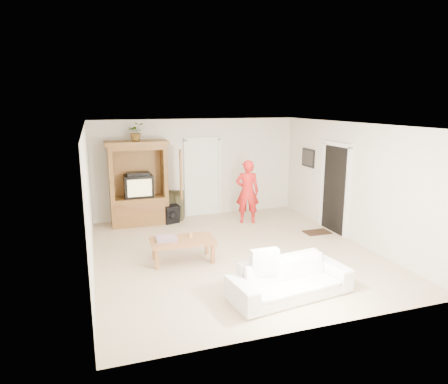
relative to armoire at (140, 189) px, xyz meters
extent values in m
plane|color=tan|center=(1.58, -2.66, -0.91)|extent=(6.00, 6.00, 0.00)
plane|color=white|center=(1.58, -2.66, 1.69)|extent=(6.00, 6.00, 0.00)
plane|color=silver|center=(1.58, 0.34, 0.39)|extent=(5.50, 0.00, 5.50)
plane|color=silver|center=(1.58, -5.66, 0.39)|extent=(5.50, 0.00, 5.50)
plane|color=silver|center=(-1.17, -2.66, 0.39)|extent=(0.00, 6.00, 6.00)
plane|color=silver|center=(4.33, -2.66, 0.39)|extent=(0.00, 6.00, 6.00)
cube|color=brown|center=(-0.02, -0.01, -0.56)|extent=(1.40, 0.60, 0.70)
cube|color=brown|center=(-0.67, -0.01, 0.39)|extent=(0.10, 0.60, 1.20)
cube|color=brown|center=(0.63, -0.01, 0.39)|extent=(0.10, 0.60, 1.20)
cube|color=brown|center=(-0.02, 0.26, 0.39)|extent=(1.40, 0.06, 1.20)
cube|color=brown|center=(-0.02, -0.01, 1.04)|extent=(1.40, 0.60, 0.10)
cube|color=brown|center=(-0.02, -0.01, 1.14)|extent=(1.52, 0.68, 0.10)
cube|color=brown|center=(0.96, -0.48, 0.39)|extent=(0.16, 0.67, 1.15)
cube|color=black|center=(-0.02, 0.02, 0.07)|extent=(0.70, 0.52, 0.55)
cube|color=tan|center=(-0.02, -0.25, 0.07)|extent=(0.58, 0.02, 0.42)
cube|color=black|center=(-0.02, -0.01, 0.38)|extent=(0.55, 0.35, 0.08)
cube|color=#A16C37|center=(-0.02, -0.30, -0.46)|extent=(1.19, 0.03, 0.25)
cube|color=white|center=(1.73, 0.31, 0.11)|extent=(0.85, 0.05, 2.04)
cube|color=black|center=(4.30, -2.06, 0.11)|extent=(0.05, 0.90, 2.04)
cube|color=black|center=(4.31, -0.76, 0.69)|extent=(0.03, 0.60, 0.48)
cube|color=#382316|center=(3.88, -2.06, -0.90)|extent=(0.60, 0.40, 0.02)
imported|color=#4C7238|center=(-0.02, -0.03, 1.41)|extent=(0.40, 0.35, 0.44)
imported|color=red|center=(2.60, -0.77, -0.10)|extent=(0.69, 0.56, 1.62)
imported|color=white|center=(1.78, -4.72, -0.62)|extent=(2.06, 1.04, 0.58)
cube|color=#A16C37|center=(0.48, -2.78, -0.49)|extent=(1.24, 0.72, 0.07)
cube|color=#A16C37|center=(-0.06, -3.01, -0.72)|extent=(0.07, 0.07, 0.39)
cube|color=#A16C37|center=(-0.04, -2.51, -0.72)|extent=(0.07, 0.07, 0.39)
cube|color=#A16C37|center=(1.00, -3.06, -0.72)|extent=(0.07, 0.07, 0.39)
cube|color=#A16C37|center=(1.02, -2.55, -0.72)|extent=(0.07, 0.07, 0.39)
cube|color=#E54C5A|center=(0.17, -2.78, -0.42)|extent=(0.40, 0.31, 0.08)
cylinder|color=tan|center=(0.64, -2.73, -0.41)|extent=(0.08, 0.08, 0.10)
camera|label=1|loc=(-1.04, -9.94, 2.10)|focal=32.00mm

